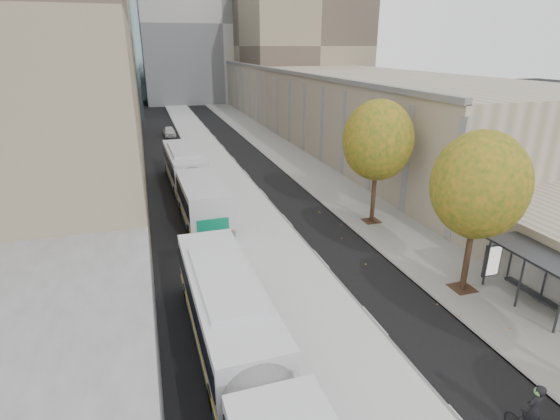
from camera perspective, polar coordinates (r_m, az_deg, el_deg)
name	(u,v)px	position (r m, az deg, el deg)	size (l,w,h in m)	color
bus_platform	(224,178)	(38.92, -7.28, 4.21)	(4.25, 150.00, 0.15)	silver
sidewalk	(309,171)	(40.99, 3.83, 5.12)	(4.75, 150.00, 0.08)	gray
building_tan	(312,94)	(71.01, 4.18, 14.92)	(18.00, 92.00, 8.00)	gray
building_far_block	(215,26)	(99.25, -8.51, 22.72)	(30.00, 18.00, 30.00)	#ACA79F
bus_shelter	(541,262)	(22.17, 30.93, -5.81)	(1.90, 4.40, 2.53)	#383A3F
tree_c	(479,185)	(21.02, 24.60, 2.98)	(4.20, 4.20, 7.28)	black
tree_d	(378,141)	(28.07, 12.65, 8.85)	(4.40, 4.40, 7.60)	black
bus_near	(251,375)	(14.25, -3.80, -20.72)	(2.83, 16.98, 2.82)	silver
bus_far	(191,179)	(33.55, -11.53, 4.00)	(3.05, 17.65, 2.93)	silver
distant_car	(169,131)	(59.20, -14.27, 9.91)	(1.44, 3.57, 1.22)	silver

